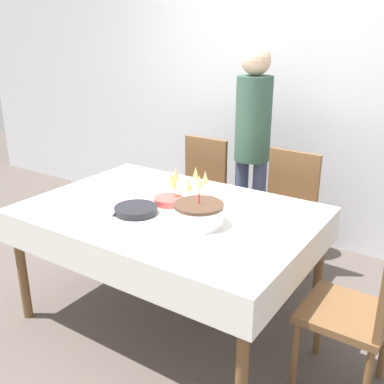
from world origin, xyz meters
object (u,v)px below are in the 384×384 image
(dining_chair_far_left, at_px, (198,191))
(champagne_tray, at_px, (187,187))
(plate_stack_dessert, at_px, (169,201))
(person_standing, at_px, (253,134))
(birthday_cake, at_px, (199,214))
(dining_chair_right_end, at_px, (364,304))
(dining_chair_far_right, at_px, (285,211))
(plate_stack_main, at_px, (136,210))

(dining_chair_far_left, height_order, champagne_tray, dining_chair_far_left)
(plate_stack_dessert, bearing_deg, person_standing, 86.53)
(dining_chair_far_left, height_order, birthday_cake, birthday_cake)
(champagne_tray, bearing_deg, dining_chair_right_end, -10.11)
(dining_chair_far_right, relative_size, birthday_cake, 3.44)
(dining_chair_far_right, bearing_deg, dining_chair_far_left, 180.00)
(dining_chair_far_left, distance_m, dining_chair_right_end, 1.83)
(dining_chair_far_left, xyz_separation_m, person_standing, (0.39, 0.18, 0.50))
(dining_chair_right_end, relative_size, birthday_cake, 3.44)
(dining_chair_far_right, relative_size, plate_stack_main, 3.75)
(dining_chair_far_left, height_order, plate_stack_main, dining_chair_far_left)
(dining_chair_right_end, distance_m, person_standing, 1.70)
(dining_chair_right_end, bearing_deg, dining_chair_far_right, 130.83)
(dining_chair_right_end, distance_m, birthday_cake, 0.97)
(dining_chair_right_end, bearing_deg, plate_stack_dessert, 176.65)
(champagne_tray, bearing_deg, plate_stack_main, -106.77)
(dining_chair_far_left, relative_size, plate_stack_main, 3.75)
(dining_chair_far_left, bearing_deg, person_standing, 24.78)
(dining_chair_right_end, bearing_deg, person_standing, 136.93)
(dining_chair_right_end, height_order, birthday_cake, birthday_cake)
(birthday_cake, bearing_deg, person_standing, 102.59)
(dining_chair_far_right, xyz_separation_m, plate_stack_main, (-0.52, -1.09, 0.26))
(dining_chair_far_left, height_order, plate_stack_dessert, dining_chair_far_left)
(dining_chair_far_right, height_order, birthday_cake, birthday_cake)
(plate_stack_main, bearing_deg, dining_chair_far_left, 103.21)
(dining_chair_far_left, xyz_separation_m, dining_chair_far_right, (0.77, -0.00, 0.00))
(plate_stack_dessert, height_order, person_standing, person_standing)
(dining_chair_right_end, distance_m, champagne_tray, 1.27)
(plate_stack_dessert, bearing_deg, birthday_cake, -26.32)
(champagne_tray, height_order, person_standing, person_standing)
(dining_chair_right_end, xyz_separation_m, person_standing, (-1.19, 1.11, 0.50))
(plate_stack_main, height_order, person_standing, person_standing)
(champagne_tray, height_order, plate_stack_main, champagne_tray)
(dining_chair_far_left, relative_size, birthday_cake, 3.44)
(dining_chair_far_left, bearing_deg, plate_stack_dessert, -69.05)
(birthday_cake, height_order, plate_stack_dessert, birthday_cake)
(dining_chair_right_end, height_order, plate_stack_dessert, dining_chair_right_end)
(birthday_cake, bearing_deg, dining_chair_far_right, 83.51)
(dining_chair_far_right, bearing_deg, birthday_cake, -96.49)
(dining_chair_far_left, bearing_deg, champagne_tray, -62.64)
(dining_chair_far_right, distance_m, plate_stack_dessert, 1.00)
(dining_chair_far_right, bearing_deg, person_standing, 154.84)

